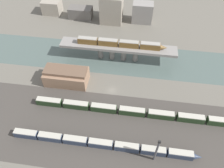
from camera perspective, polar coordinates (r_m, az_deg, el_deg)
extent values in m
plane|color=#666056|center=(116.84, -0.07, -1.64)|extent=(400.00, 400.00, 0.00)
cube|color=#423D38|center=(103.06, -1.99, -11.73)|extent=(280.00, 42.00, 0.01)
cube|color=#4C5B56|center=(135.02, 1.50, 6.70)|extent=(320.00, 28.35, 0.01)
cube|color=gray|center=(129.33, 1.58, 9.67)|extent=(68.33, 8.87, 1.63)
cylinder|color=gray|center=(133.68, -3.04, 8.42)|extent=(3.07, 3.07, 8.09)
cylinder|color=gray|center=(132.73, 0.00, 8.15)|extent=(3.07, 3.07, 8.09)
cylinder|color=gray|center=(132.15, 3.07, 7.87)|extent=(3.07, 3.07, 8.09)
cylinder|color=gray|center=(131.95, 6.16, 7.56)|extent=(3.07, 3.07, 8.09)
cube|color=brown|center=(130.54, -6.39, 11.16)|extent=(11.43, 3.20, 3.41)
cube|color=#9E998E|center=(129.42, -6.46, 11.84)|extent=(10.97, 2.94, 0.40)
cube|color=brown|center=(128.42, -1.03, 10.78)|extent=(11.43, 3.20, 3.41)
cube|color=#9E998E|center=(127.28, -1.04, 11.46)|extent=(10.97, 2.94, 0.40)
cube|color=brown|center=(127.42, 4.44, 10.29)|extent=(11.43, 3.20, 3.41)
cube|color=#9E998E|center=(126.27, 4.49, 10.97)|extent=(10.97, 2.94, 0.40)
cube|color=brown|center=(127.56, 9.93, 9.70)|extent=(11.43, 3.20, 3.41)
cube|color=#9E998E|center=(126.41, 10.04, 10.38)|extent=(10.97, 2.94, 0.40)
cone|color=brown|center=(128.35, 13.38, 9.22)|extent=(4.00, 2.88, 2.88)
cube|color=#2D384C|center=(106.99, -21.50, -12.07)|extent=(10.60, 2.95, 3.30)
cube|color=#B7B2A3|center=(105.49, -21.78, -11.56)|extent=(10.18, 2.71, 0.40)
cube|color=#2D384C|center=(102.79, -15.78, -13.24)|extent=(10.60, 2.95, 3.30)
cube|color=#B7B2A3|center=(101.23, -15.99, -12.73)|extent=(10.18, 2.71, 0.40)
cube|color=#2D384C|center=(99.68, -9.57, -14.36)|extent=(10.60, 2.95, 3.30)
cube|color=#B7B2A3|center=(98.07, -9.71, -13.85)|extent=(10.18, 2.71, 0.40)
cube|color=#2D384C|center=(97.78, -2.98, -15.36)|extent=(10.60, 2.95, 3.30)
cube|color=#B7B2A3|center=(96.14, -3.03, -14.86)|extent=(10.18, 2.71, 0.40)
cube|color=#2D384C|center=(97.16, 3.84, -16.18)|extent=(10.60, 2.95, 3.30)
cube|color=#B7B2A3|center=(95.50, 3.89, -15.69)|extent=(10.18, 2.71, 0.40)
cube|color=#2D384C|center=(97.83, 10.70, -16.78)|extent=(10.60, 2.95, 3.30)
cube|color=#B7B2A3|center=(96.19, 10.86, -16.30)|extent=(10.18, 2.71, 0.40)
cube|color=#2D384C|center=(99.78, 17.42, -17.14)|extent=(10.60, 2.95, 3.30)
cube|color=#B7B2A3|center=(98.17, 17.67, -16.68)|extent=(10.18, 2.71, 0.40)
cone|color=#2D384C|center=(101.80, 21.50, -17.30)|extent=(3.71, 2.65, 2.65)
cube|color=#23381E|center=(114.11, -16.07, -4.55)|extent=(12.68, 3.08, 3.44)
cube|color=#B7B2A3|center=(112.65, -16.27, -3.95)|extent=(12.17, 2.83, 0.40)
cube|color=#23381E|center=(109.96, -9.34, -5.47)|extent=(12.68, 3.08, 3.44)
cube|color=#B7B2A3|center=(108.44, -9.47, -4.87)|extent=(12.17, 2.83, 0.40)
cube|color=#23381E|center=(107.44, -2.18, -6.37)|extent=(12.68, 3.08, 3.44)
cube|color=#B7B2A3|center=(105.89, -2.21, -5.77)|extent=(12.17, 2.83, 0.40)
cube|color=#23381E|center=(106.68, 5.23, -7.20)|extent=(12.68, 3.08, 3.44)
cube|color=#B7B2A3|center=(105.11, 5.30, -6.60)|extent=(12.17, 2.83, 0.40)
cube|color=#23381E|center=(107.70, 12.65, -7.91)|extent=(12.68, 3.08, 3.44)
cube|color=#B7B2A3|center=(106.15, 12.82, -7.32)|extent=(12.17, 2.83, 0.40)
cube|color=#23381E|center=(110.47, 19.83, -8.46)|extent=(12.68, 3.08, 3.44)
cube|color=#B7B2A3|center=(108.96, 20.09, -7.90)|extent=(12.17, 2.83, 0.40)
cube|color=#23381E|center=(114.85, 26.59, -8.87)|extent=(12.68, 3.08, 3.44)
cube|color=#B7B2A3|center=(113.40, 26.91, -8.32)|extent=(12.17, 2.83, 0.40)
cube|color=#937056|center=(120.97, -11.78, 1.87)|extent=(23.01, 11.89, 7.44)
cube|color=brown|center=(117.82, -12.11, 3.40)|extent=(22.55, 8.32, 1.63)
cylinder|color=#4C4C51|center=(91.61, 11.48, -16.89)|extent=(0.85, 0.85, 14.56)
cube|color=black|center=(84.67, 12.29, -14.59)|extent=(1.00, 0.70, 1.20)
cube|color=gray|center=(182.62, -15.42, 18.90)|extent=(13.55, 11.01, 10.06)
cube|color=#605B56|center=(172.62, -8.19, 17.97)|extent=(17.19, 9.05, 8.12)
cube|color=gray|center=(165.20, -0.07, 19.29)|extent=(15.42, 15.86, 19.64)
cube|color=gray|center=(166.23, 7.94, 17.99)|extent=(14.36, 9.17, 14.34)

